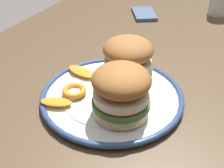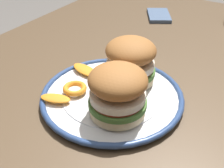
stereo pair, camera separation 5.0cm
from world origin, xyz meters
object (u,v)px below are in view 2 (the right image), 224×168
Objects in this scene: dining_table at (137,127)px; sandwich_half_left at (131,60)px; sandwich_half_right at (118,91)px; dinner_plate at (112,96)px.

sandwich_half_left is at bearing 52.76° from dining_table.
sandwich_half_right reaches higher than dining_table.
dining_table is 4.83× the size of dinner_plate.
dining_table is 0.17m from sandwich_half_right.
dining_table is 0.16m from sandwich_half_left.
dinner_plate is at bearing 172.93° from sandwich_half_left.
dining_table is at bearing -5.49° from sandwich_half_right.
dining_table is 11.91× the size of sandwich_half_right.
sandwich_half_right is at bearing 174.51° from dining_table.
dinner_plate is at bearing 41.04° from sandwich_half_right.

